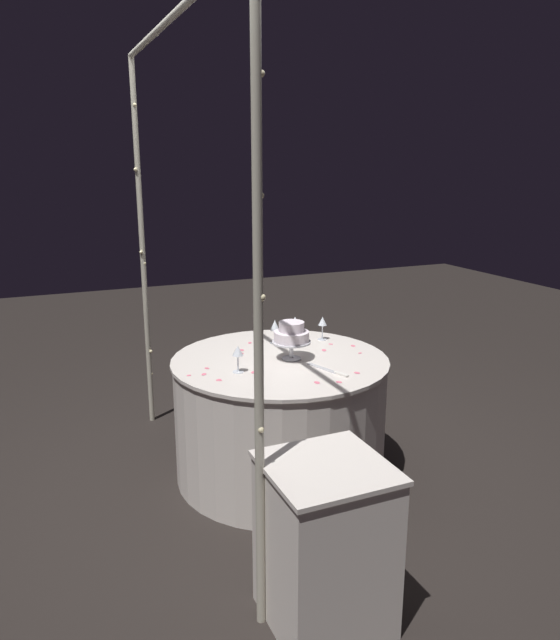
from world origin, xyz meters
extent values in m
plane|color=black|center=(0.00, 0.00, 0.00)|extent=(12.00, 12.00, 0.00)
cylinder|color=#B7B29E|center=(-1.07, 0.55, 1.23)|extent=(0.04, 0.04, 2.46)
cylinder|color=#B7B29E|center=(1.07, 0.55, 1.23)|extent=(0.04, 0.04, 2.46)
cylinder|color=#B7B29E|center=(0.00, 0.55, 2.46)|extent=(2.15, 0.04, 0.04)
sphere|color=#F9EAB2|center=(-1.08, 0.55, 0.63)|extent=(0.02, 0.02, 0.02)
sphere|color=#F9EAB2|center=(1.05, 0.56, 1.23)|extent=(0.02, 0.02, 0.02)
sphere|color=#F9EAB2|center=(-1.07, 0.54, 1.70)|extent=(0.02, 0.02, 0.02)
sphere|color=#F9EAB2|center=(1.06, 0.57, 1.77)|extent=(0.02, 0.02, 0.02)
sphere|color=#F9EAB2|center=(1.07, 0.54, 0.36)|extent=(0.02, 0.02, 0.02)
sphere|color=#F9EAB2|center=(-0.01, 0.55, 2.46)|extent=(0.02, 0.02, 0.02)
sphere|color=#F9EAB2|center=(-1.07, 0.53, 2.08)|extent=(0.02, 0.02, 0.02)
sphere|color=#F9EAB2|center=(1.06, 0.53, 0.52)|extent=(0.02, 0.02, 0.02)
sphere|color=#F9EAB2|center=(0.39, 0.54, 2.46)|extent=(0.02, 0.02, 0.02)
sphere|color=#F9EAB2|center=(-1.08, 0.54, 1.35)|extent=(0.02, 0.02, 0.02)
sphere|color=#F9EAB2|center=(1.05, 0.55, 2.17)|extent=(0.02, 0.02, 0.02)
sphere|color=#F9EAB2|center=(0.79, 0.54, 2.46)|extent=(0.02, 0.02, 0.02)
sphere|color=#F9EAB2|center=(-1.09, 0.55, 0.85)|extent=(0.02, 0.02, 0.02)
sphere|color=#F9EAB2|center=(1.07, 0.54, 1.15)|extent=(0.02, 0.02, 0.02)
cylinder|color=silver|center=(0.00, 0.00, 0.35)|extent=(1.22, 1.22, 0.70)
cylinder|color=silver|center=(0.00, 0.00, 0.71)|extent=(1.25, 1.25, 0.02)
cube|color=silver|center=(-1.16, 0.31, 0.34)|extent=(0.45, 0.45, 0.67)
cube|color=silver|center=(-1.16, 0.31, 0.68)|extent=(0.46, 0.46, 0.02)
cylinder|color=silver|center=(-0.04, -0.06, 0.73)|extent=(0.11, 0.11, 0.01)
cylinder|color=silver|center=(-0.04, -0.06, 0.78)|extent=(0.02, 0.02, 0.09)
cylinder|color=silver|center=(-0.04, -0.06, 0.83)|extent=(0.22, 0.22, 0.01)
cylinder|color=white|center=(-0.04, -0.06, 0.86)|extent=(0.20, 0.20, 0.06)
cylinder|color=white|center=(-0.04, -0.06, 0.91)|extent=(0.14, 0.14, 0.06)
cylinder|color=silver|center=(-0.12, 0.30, 0.72)|extent=(0.06, 0.06, 0.00)
cylinder|color=silver|center=(-0.12, 0.30, 0.77)|extent=(0.01, 0.01, 0.09)
cone|color=silver|center=(-0.12, 0.30, 0.84)|extent=(0.06, 0.06, 0.05)
cylinder|color=silver|center=(0.24, -0.40, 0.72)|extent=(0.06, 0.06, 0.00)
cylinder|color=silver|center=(0.24, -0.40, 0.77)|extent=(0.01, 0.01, 0.09)
cone|color=silver|center=(0.24, -0.40, 0.85)|extent=(0.05, 0.05, 0.05)
cylinder|color=silver|center=(0.25, -0.21, 0.72)|extent=(0.06, 0.06, 0.00)
cylinder|color=silver|center=(0.25, -0.21, 0.78)|extent=(0.01, 0.01, 0.11)
cone|color=silver|center=(0.25, -0.21, 0.86)|extent=(0.06, 0.06, 0.06)
cylinder|color=silver|center=(0.30, -0.09, 0.72)|extent=(0.06, 0.06, 0.00)
cylinder|color=silver|center=(0.30, -0.09, 0.77)|extent=(0.01, 0.01, 0.08)
cone|color=silver|center=(0.30, -0.09, 0.84)|extent=(0.06, 0.06, 0.07)
cube|color=silver|center=(-0.25, -0.14, 0.73)|extent=(0.22, 0.09, 0.01)
cube|color=white|center=(-0.39, -0.18, 0.73)|extent=(0.09, 0.05, 0.01)
ellipsoid|color=#EA6B84|center=(0.13, -0.40, 0.72)|extent=(0.03, 0.04, 0.00)
ellipsoid|color=#EA6B84|center=(0.36, 0.05, 0.72)|extent=(0.04, 0.04, 0.00)
ellipsoid|color=#EA6B84|center=(0.48, -0.29, 0.72)|extent=(0.04, 0.04, 0.00)
ellipsoid|color=#EA6B84|center=(0.00, 0.43, 0.72)|extent=(0.04, 0.03, 0.00)
ellipsoid|color=#EA6B84|center=(-0.21, 0.43, 0.72)|extent=(0.03, 0.03, 0.00)
ellipsoid|color=#EA6B84|center=(-0.39, -0.28, 0.72)|extent=(0.04, 0.04, 0.00)
ellipsoid|color=#EA6B84|center=(0.04, -0.51, 0.72)|extent=(0.04, 0.03, 0.00)
ellipsoid|color=#EA6B84|center=(-0.47, -0.12, 0.72)|extent=(0.04, 0.04, 0.00)
ellipsoid|color=#EA6B84|center=(-0.09, 0.48, 0.72)|extent=(0.04, 0.04, 0.00)
ellipsoid|color=#EA6B84|center=(-0.16, 0.22, 0.72)|extent=(0.05, 0.05, 0.00)
ellipsoid|color=#EA6B84|center=(-0.44, -0.02, 0.72)|extent=(0.04, 0.03, 0.00)
ellipsoid|color=#EA6B84|center=(0.17, 0.17, 0.72)|extent=(0.03, 0.03, 0.00)
ellipsoid|color=#EA6B84|center=(0.04, -0.30, 0.72)|extent=(0.05, 0.04, 0.00)
ellipsoid|color=#EA6B84|center=(-0.07, 0.55, 0.72)|extent=(0.02, 0.03, 0.00)
ellipsoid|color=#EA6B84|center=(-0.20, 0.43, 0.72)|extent=(0.03, 0.04, 0.00)
ellipsoid|color=#EA6B84|center=(0.24, 0.15, 0.72)|extent=(0.04, 0.04, 0.00)
ellipsoid|color=#EA6B84|center=(-0.10, -0.47, 0.72)|extent=(0.02, 0.03, 0.00)
camera|label=1|loc=(-2.97, 1.29, 1.79)|focal=33.33mm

